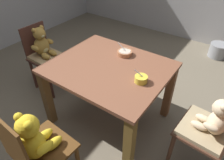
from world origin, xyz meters
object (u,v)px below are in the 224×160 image
object	(u,v)px
teddy_chair_near_front	(34,143)
porridge_bowl_terracotta_far_center	(125,53)
dining_table	(109,77)
teddy_chair_near_right	(213,126)
metal_pail	(218,50)
porridge_bowl_yellow_near_right	(141,79)
teddy_chair_near_left	(44,50)

from	to	relation	value
teddy_chair_near_front	porridge_bowl_terracotta_far_center	world-z (taller)	teddy_chair_near_front
dining_table	porridge_bowl_terracotta_far_center	distance (m)	0.31
teddy_chair_near_right	metal_pail	bearing A→B (deg)	-77.17
porridge_bowl_terracotta_far_center	metal_pail	size ratio (longest dim) A/B	0.56
teddy_chair_near_front	dining_table	bearing A→B (deg)	4.10
dining_table	porridge_bowl_terracotta_far_center	size ratio (longest dim) A/B	6.77
dining_table	teddy_chair_near_front	xyz separation A→B (m)	(0.02, -0.92, -0.01)
teddy_chair_near_front	porridge_bowl_yellow_near_right	world-z (taller)	teddy_chair_near_front
dining_table	teddy_chair_near_front	bearing A→B (deg)	-88.88
dining_table	teddy_chair_near_left	distance (m)	1.00
porridge_bowl_terracotta_far_center	teddy_chair_near_front	bearing A→B (deg)	-89.48
dining_table	metal_pail	distance (m)	2.30
dining_table	metal_pail	size ratio (longest dim) A/B	3.79
porridge_bowl_yellow_near_right	porridge_bowl_terracotta_far_center	bearing A→B (deg)	139.53
teddy_chair_near_front	metal_pail	bearing A→B (deg)	-9.17
dining_table	teddy_chair_near_left	world-z (taller)	teddy_chair_near_left
porridge_bowl_yellow_near_right	teddy_chair_near_front	bearing A→B (deg)	-111.48
porridge_bowl_terracotta_far_center	porridge_bowl_yellow_near_right	xyz separation A→B (m)	(0.36, -0.31, 0.01)
dining_table	porridge_bowl_terracotta_far_center	xyz separation A→B (m)	(0.01, 0.27, 0.15)
teddy_chair_near_left	porridge_bowl_yellow_near_right	xyz separation A→B (m)	(1.36, -0.05, 0.19)
metal_pail	dining_table	bearing A→B (deg)	-107.53
porridge_bowl_yellow_near_right	metal_pail	distance (m)	2.30
dining_table	teddy_chair_near_front	distance (m)	0.92
dining_table	porridge_bowl_terracotta_far_center	world-z (taller)	porridge_bowl_terracotta_far_center
dining_table	porridge_bowl_terracotta_far_center	bearing A→B (deg)	88.44
dining_table	porridge_bowl_yellow_near_right	world-z (taller)	porridge_bowl_yellow_near_right
dining_table	porridge_bowl_yellow_near_right	size ratio (longest dim) A/B	9.27
teddy_chair_near_right	teddy_chair_near_front	distance (m)	1.34
teddy_chair_near_right	porridge_bowl_yellow_near_right	world-z (taller)	teddy_chair_near_right
porridge_bowl_yellow_near_right	dining_table	bearing A→B (deg)	173.93
porridge_bowl_terracotta_far_center	porridge_bowl_yellow_near_right	world-z (taller)	porridge_bowl_terracotta_far_center
teddy_chair_near_left	metal_pail	xyz separation A→B (m)	(1.68, 2.14, -0.44)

